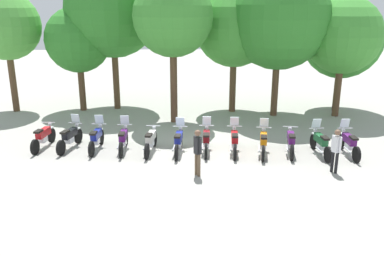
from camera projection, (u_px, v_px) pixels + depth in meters
The scene contains 23 objects.
ground_plane at pixel (192, 152), 16.72m from camera, with size 80.00×80.00×0.00m, color #9E9B93.
motorcycle_0 at pixel (43, 137), 17.09m from camera, with size 0.68×2.18×0.99m.
motorcycle_1 at pixel (70, 137), 17.00m from camera, with size 0.78×2.15×1.37m.
motorcycle_2 at pixel (96, 138), 16.87m from camera, with size 0.62×2.19×1.37m.
motorcycle_3 at pixel (123, 139), 16.77m from camera, with size 0.62×2.19×1.37m.
motorcycle_4 at pixel (151, 141), 16.61m from camera, with size 0.69×2.18×0.99m.
motorcycle_5 at pixel (179, 141), 16.51m from camera, with size 0.65×2.19×1.37m.
motorcycle_6 at pixel (206, 140), 16.65m from camera, with size 0.62×2.19×1.37m.
motorcycle_7 at pixel (234, 141), 16.56m from camera, with size 0.64×2.19×1.37m.
motorcycle_8 at pixel (263, 142), 16.38m from camera, with size 0.75×2.16×1.37m.
motorcycle_9 at pixel (291, 142), 16.49m from camera, with size 0.74×2.17×0.99m.
motorcycle_10 at pixel (320, 143), 16.26m from camera, with size 0.62×2.19×1.37m.
motorcycle_11 at pixel (349, 143), 16.28m from camera, with size 0.62×2.19×1.37m.
person_0 at pixel (198, 149), 14.17m from camera, with size 0.31×0.38×1.71m.
person_1 at pixel (336, 148), 14.44m from camera, with size 0.30×0.38×1.64m.
tree_0 at pixel (6, 26), 21.82m from camera, with size 3.71×3.71×6.62m.
tree_1 at pixel (78, 40), 22.25m from camera, with size 3.61×3.61×5.80m.
tree_2 at pixel (112, 10), 22.18m from camera, with size 5.22×5.22×8.19m.
tree_3 at pixel (173, 17), 19.56m from camera, with size 3.94×3.94×7.28m.
tree_4 at pixel (234, 28), 21.79m from camera, with size 4.28×4.28×6.82m.
tree_5 at pixel (279, 19), 20.83m from camera, with size 5.28×5.28×7.81m.
tree_6 at pixel (343, 36), 20.95m from camera, with size 3.98×3.98×6.32m.
tree_7 at pixel (342, 39), 22.28m from camera, with size 4.39×4.39×6.26m.
Camera 1 is at (-0.67, -15.67, 5.87)m, focal length 37.77 mm.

